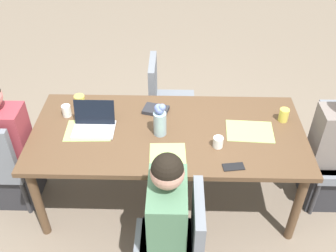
# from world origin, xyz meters

# --- Properties ---
(ground_plane) EXTENTS (10.00, 10.00, 0.00)m
(ground_plane) POSITION_xyz_m (0.00, 0.00, 0.00)
(ground_plane) COLOR #756656
(dining_table) EXTENTS (2.13, 0.98, 0.75)m
(dining_table) POSITION_xyz_m (0.00, 0.00, 0.68)
(dining_table) COLOR brown
(dining_table) RESTS_ON ground_plane
(person_head_right_left_near) EXTENTS (0.40, 0.36, 1.19)m
(person_head_right_left_near) POSITION_xyz_m (1.35, 0.02, 0.53)
(person_head_right_left_near) COLOR #2D2D33
(person_head_right_left_near) RESTS_ON ground_plane
(person_head_left_left_mid) EXTENTS (0.40, 0.36, 1.19)m
(person_head_left_left_mid) POSITION_xyz_m (-1.31, -0.02, 0.53)
(person_head_left_left_mid) COLOR #2D2D33
(person_head_left_left_mid) RESTS_ON ground_plane
(chair_near_left_far) EXTENTS (0.44, 0.44, 0.90)m
(chair_near_left_far) POSITION_xyz_m (0.09, -0.83, 0.50)
(chair_near_left_far) COLOR slate
(chair_near_left_far) RESTS_ON ground_plane
(person_near_left_far) EXTENTS (0.36, 0.40, 1.19)m
(person_near_left_far) POSITION_xyz_m (0.01, -0.77, 0.53)
(person_near_left_far) COLOR #2D2D33
(person_near_left_far) RESTS_ON ground_plane
(chair_far_right_near) EXTENTS (0.44, 0.44, 0.90)m
(chair_far_right_near) POSITION_xyz_m (-0.05, 0.83, 0.50)
(chair_far_right_near) COLOR slate
(chair_far_right_near) RESTS_ON ground_plane
(flower_vase) EXTENTS (0.10, 0.10, 0.28)m
(flower_vase) POSITION_xyz_m (-0.06, -0.03, 0.88)
(flower_vase) COLOR #8EA8B7
(flower_vase) RESTS_ON dining_table
(placemat_head_right_left_near) EXTENTS (0.37, 0.28, 0.00)m
(placemat_head_right_left_near) POSITION_xyz_m (0.64, 0.01, 0.75)
(placemat_head_right_left_near) COLOR #9EBC66
(placemat_head_right_left_near) RESTS_ON dining_table
(placemat_head_left_left_mid) EXTENTS (0.37, 0.27, 0.00)m
(placemat_head_left_left_mid) POSITION_xyz_m (-0.62, -0.01, 0.75)
(placemat_head_left_left_mid) COLOR #9EBC66
(placemat_head_left_left_mid) RESTS_ON dining_table
(placemat_near_left_far) EXTENTS (0.27, 0.37, 0.00)m
(placemat_near_left_far) POSITION_xyz_m (0.01, -0.33, 0.75)
(placemat_near_left_far) COLOR #9EBC66
(placemat_near_left_far) RESTS_ON dining_table
(laptop_head_left_left_mid) EXTENTS (0.32, 0.22, 0.21)m
(laptop_head_left_left_mid) POSITION_xyz_m (-0.58, 0.02, 0.79)
(laptop_head_left_left_mid) COLOR silver
(laptop_head_left_left_mid) RESTS_ON dining_table
(coffee_mug_near_left) EXTENTS (0.07, 0.07, 0.08)m
(coffee_mug_near_left) POSITION_xyz_m (0.37, -0.17, 0.79)
(coffee_mug_near_left) COLOR white
(coffee_mug_near_left) RESTS_ON dining_table
(coffee_mug_near_right) EXTENTS (0.08, 0.08, 0.11)m
(coffee_mug_near_right) POSITION_xyz_m (0.92, 0.16, 0.80)
(coffee_mug_near_right) COLOR #DBC64C
(coffee_mug_near_right) RESTS_ON dining_table
(coffee_mug_centre_left) EXTENTS (0.07, 0.07, 0.10)m
(coffee_mug_centre_left) POSITION_xyz_m (-0.83, 0.18, 0.80)
(coffee_mug_centre_left) COLOR white
(coffee_mug_centre_left) RESTS_ON dining_table
(coffee_mug_centre_right) EXTENTS (0.09, 0.09, 0.09)m
(coffee_mug_centre_right) POSITION_xyz_m (-0.75, 0.33, 0.80)
(coffee_mug_centre_right) COLOR #DBC64C
(coffee_mug_centre_right) RESTS_ON dining_table
(book_red_cover) EXTENTS (0.23, 0.19, 0.03)m
(book_red_cover) POSITION_xyz_m (-0.11, 0.25, 0.77)
(book_red_cover) COLOR #28282D
(book_red_cover) RESTS_ON dining_table
(phone_black) EXTENTS (0.16, 0.09, 0.01)m
(phone_black) POSITION_xyz_m (0.47, -0.39, 0.75)
(phone_black) COLOR black
(phone_black) RESTS_ON dining_table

